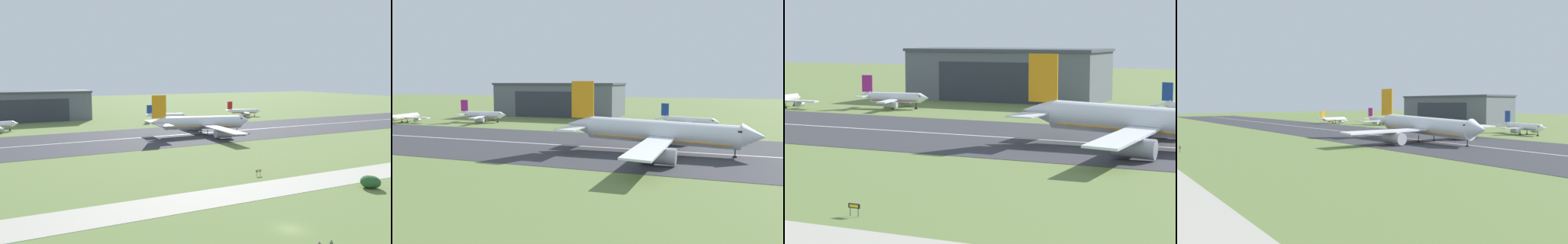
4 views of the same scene
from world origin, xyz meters
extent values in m
plane|color=olive|center=(0.00, 49.25, 0.00)|extent=(745.22, 745.22, 0.00)
cube|color=#333338|center=(0.00, 98.51, 0.03)|extent=(505.22, 50.46, 0.06)
cube|color=silver|center=(0.00, 98.51, 0.07)|extent=(454.70, 0.70, 0.01)
cube|color=slate|center=(-29.68, 182.28, 7.70)|extent=(60.99, 25.01, 15.40)
cube|color=#424751|center=(-29.68, 182.28, 15.85)|extent=(61.99, 26.01, 0.90)
cube|color=#2D333D|center=(-29.68, 169.73, 6.16)|extent=(36.59, 0.12, 12.32)
cylinder|color=silver|center=(33.29, 95.88, 4.99)|extent=(35.46, 6.37, 6.47)
cone|color=silver|center=(12.43, 96.41, 5.97)|extent=(6.81, 5.08, 5.10)
cube|color=orange|center=(33.29, 95.88, 3.49)|extent=(31.78, 6.00, 1.11)
cube|color=silver|center=(33.58, 79.66, 4.04)|extent=(6.30, 27.09, 0.56)
cylinder|color=#A8A8B2|center=(34.75, 81.79, 2.10)|extent=(7.27, 3.57, 3.59)
cube|color=silver|center=(34.41, 112.06, 4.04)|extent=(6.30, 27.09, 0.56)
cylinder|color=#A8A8B2|center=(35.48, 109.87, 2.10)|extent=(7.27, 3.57, 3.59)
cube|color=orange|center=(13.41, 96.39, 12.36)|extent=(5.94, 0.43, 9.28)
cube|color=silver|center=(12.83, 89.50, 5.81)|extent=(5.41, 8.48, 0.24)
cube|color=silver|center=(13.19, 103.30, 5.81)|extent=(5.41, 8.48, 0.24)
cylinder|color=black|center=(33.41, 92.60, 1.13)|extent=(0.24, 0.24, 2.26)
cylinder|color=black|center=(33.41, 92.60, 0.22)|extent=(0.84, 0.84, 0.44)
cylinder|color=black|center=(33.58, 99.14, 1.13)|extent=(0.24, 0.24, 2.26)
cylinder|color=black|center=(33.58, 99.14, 0.22)|extent=(0.84, 0.84, 0.44)
cone|color=white|center=(26.67, 148.25, 3.51)|extent=(3.80, 3.28, 2.41)
cube|color=navy|center=(27.13, 148.10, 6.65)|extent=(2.86, 1.16, 4.56)
cube|color=white|center=(25.71, 144.99, 3.43)|extent=(3.68, 4.69, 0.24)
cube|color=white|center=(27.78, 151.45, 3.43)|extent=(3.68, 4.69, 0.24)
cone|color=silver|center=(-77.56, 137.76, 2.53)|extent=(2.40, 2.19, 2.26)
cube|color=black|center=(-77.48, 136.65, 2.98)|extent=(2.00, 1.23, 0.44)
cube|color=silver|center=(-70.80, 130.32, 2.13)|extent=(10.30, 3.01, 0.40)
cylinder|color=#A8A8B2|center=(-71.64, 130.72, 1.18)|extent=(1.61, 3.03, 1.40)
cylinder|color=black|center=(-77.40, 135.55, 0.70)|extent=(0.24, 0.24, 1.40)
cylinder|color=black|center=(-77.40, 135.55, 0.22)|extent=(0.84, 0.84, 0.44)
cylinder|color=black|center=(-75.60, 129.48, 0.70)|extent=(0.24, 0.24, 1.40)
cylinder|color=black|center=(-75.60, 129.48, 0.22)|extent=(0.84, 0.84, 0.44)
cylinder|color=silver|center=(-46.95, 141.64, 3.14)|extent=(14.79, 5.37, 2.80)
cone|color=silver|center=(-38.57, 143.18, 3.14)|extent=(2.98, 3.21, 2.80)
cone|color=silver|center=(-55.74, 140.03, 3.65)|extent=(3.76, 3.08, 2.52)
cube|color=black|center=(-39.93, 142.93, 3.70)|extent=(1.51, 2.54, 0.44)
cube|color=#991E7A|center=(-46.95, 141.64, 2.37)|extent=(13.34, 4.97, 0.20)
cube|color=silver|center=(-45.46, 135.16, 2.65)|extent=(4.30, 10.76, 0.40)
cylinder|color=#A8A8B2|center=(-45.13, 136.07, 1.53)|extent=(3.89, 2.36, 1.74)
cube|color=silver|center=(-47.86, 148.23, 2.65)|extent=(4.30, 10.76, 0.40)
cylinder|color=#A8A8B2|center=(-47.23, 147.49, 1.53)|extent=(3.89, 2.36, 1.74)
cube|color=#991E7A|center=(-55.25, 140.12, 6.92)|extent=(3.05, 0.82, 4.76)
cube|color=silver|center=(-55.00, 136.56, 3.56)|extent=(3.39, 4.69, 0.24)
cube|color=silver|center=(-56.28, 143.53, 3.56)|extent=(3.39, 4.69, 0.24)
cylinder|color=black|center=(-40.98, 142.74, 0.87)|extent=(0.24, 0.24, 1.74)
cylinder|color=black|center=(-40.98, 142.74, 0.22)|extent=(0.84, 0.84, 0.44)
cylinder|color=black|center=(-46.85, 139.95, 0.87)|extent=(0.24, 0.24, 1.74)
cylinder|color=black|center=(-46.85, 139.95, 0.22)|extent=(0.84, 0.84, 0.44)
cylinder|color=black|center=(-47.46, 143.26, 0.87)|extent=(0.24, 0.24, 1.74)
cylinder|color=black|center=(-47.46, 143.26, 0.22)|extent=(0.84, 0.84, 0.44)
cylinder|color=#4C4C51|center=(14.39, 29.96, 0.46)|extent=(0.10, 0.10, 0.92)
cylinder|color=#4C4C51|center=(15.45, 29.96, 0.46)|extent=(0.10, 0.10, 0.92)
cube|color=black|center=(14.92, 29.96, 1.19)|extent=(1.52, 0.12, 0.54)
cube|color=yellow|center=(14.92, 29.90, 1.19)|extent=(1.16, 0.02, 0.32)
camera|label=1|loc=(-39.81, -46.65, 24.95)|focal=35.00mm
camera|label=2|loc=(45.97, 6.19, 16.76)|focal=35.00mm
camera|label=3|loc=(63.60, -41.19, 20.60)|focal=70.00mm
camera|label=4|loc=(117.28, 12.14, 12.00)|focal=35.00mm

